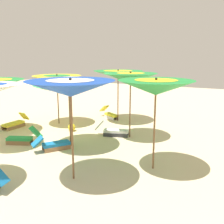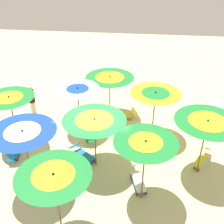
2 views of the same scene
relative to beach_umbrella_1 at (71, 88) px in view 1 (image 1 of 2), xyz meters
name	(u,v)px [view 1 (image 1 of 2)]	position (x,y,z in m)	size (l,w,h in m)	color
ground	(63,145)	(-1.80, 1.98, -2.32)	(35.78, 35.78, 0.04)	beige
beach_umbrella_1	(71,88)	(0.00, 0.00, 0.00)	(2.10, 2.10, 2.55)	brown
beach_umbrella_2	(156,87)	(1.62, 1.47, -0.05)	(1.98, 1.98, 2.50)	brown
beach_umbrella_4	(69,90)	(-1.46, 1.97, -0.36)	(2.28, 2.28, 2.17)	brown
beach_umbrella_5	(130,78)	(-0.02, 3.77, -0.08)	(1.95, 1.95, 2.47)	brown
beach_umbrella_7	(57,79)	(-3.63, 4.16, -0.31)	(2.11, 2.11, 2.22)	brown
beach_umbrella_8	(118,74)	(-1.47, 5.83, -0.13)	(2.25, 2.25, 2.39)	brown
lounger_0	(23,138)	(-3.08, 1.39, -2.09)	(1.27, 0.76, 0.64)	olive
lounger_1	(53,144)	(-1.74, 1.40, -2.10)	(1.01, 1.20, 0.52)	olive
lounger_2	(113,131)	(-0.64, 3.62, -2.09)	(1.32, 0.70, 0.63)	#333338
lounger_3	(15,123)	(-4.90, 2.80, -2.10)	(0.45, 1.23, 0.57)	olive
lounger_5	(110,114)	(-2.01, 6.07, -2.09)	(1.25, 0.88, 0.58)	silver
beach_ball	(72,127)	(-2.44, 3.44, -2.14)	(0.31, 0.31, 0.31)	yellow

